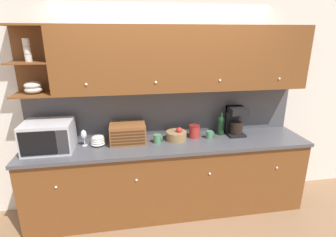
{
  "coord_description": "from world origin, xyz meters",
  "views": [
    {
      "loc": [
        -0.5,
        -3.15,
        2.17
      ],
      "look_at": [
        0.0,
        -0.21,
        1.2
      ],
      "focal_mm": 28.0,
      "sensor_mm": 36.0,
      "label": 1
    }
  ],
  "objects_px": {
    "mug_blue_second": "(210,135)",
    "mug": "(157,139)",
    "coffee_maker": "(236,121)",
    "storage_canister": "(194,131)",
    "microwave": "(49,136)",
    "bowl_stack_on_counter": "(98,141)",
    "wine_glass": "(84,135)",
    "fruit_basket": "(176,135)",
    "wine_bottle": "(221,125)",
    "bread_box": "(128,133)"
  },
  "relations": [
    {
      "from": "storage_canister",
      "to": "mug_blue_second",
      "type": "height_order",
      "value": "storage_canister"
    },
    {
      "from": "fruit_basket",
      "to": "mug_blue_second",
      "type": "xyz_separation_m",
      "value": [
        0.42,
        -0.02,
        -0.01
      ]
    },
    {
      "from": "bowl_stack_on_counter",
      "to": "bread_box",
      "type": "bearing_deg",
      "value": 4.76
    },
    {
      "from": "wine_glass",
      "to": "bowl_stack_on_counter",
      "type": "relative_size",
      "value": 1.12
    },
    {
      "from": "microwave",
      "to": "wine_glass",
      "type": "bearing_deg",
      "value": 9.02
    },
    {
      "from": "mug_blue_second",
      "to": "bowl_stack_on_counter",
      "type": "bearing_deg",
      "value": 179.63
    },
    {
      "from": "bread_box",
      "to": "coffee_maker",
      "type": "bearing_deg",
      "value": 1.39
    },
    {
      "from": "bowl_stack_on_counter",
      "to": "fruit_basket",
      "type": "height_order",
      "value": "fruit_basket"
    },
    {
      "from": "fruit_basket",
      "to": "mug",
      "type": "bearing_deg",
      "value": -168.65
    },
    {
      "from": "coffee_maker",
      "to": "bowl_stack_on_counter",
      "type": "bearing_deg",
      "value": -177.92
    },
    {
      "from": "wine_glass",
      "to": "coffee_maker",
      "type": "bearing_deg",
      "value": 1.57
    },
    {
      "from": "wine_glass",
      "to": "mug",
      "type": "bearing_deg",
      "value": -3.56
    },
    {
      "from": "bowl_stack_on_counter",
      "to": "wine_bottle",
      "type": "distance_m",
      "value": 1.53
    },
    {
      "from": "microwave",
      "to": "bread_box",
      "type": "height_order",
      "value": "microwave"
    },
    {
      "from": "storage_canister",
      "to": "wine_bottle",
      "type": "bearing_deg",
      "value": 6.85
    },
    {
      "from": "fruit_basket",
      "to": "wine_bottle",
      "type": "bearing_deg",
      "value": 8.35
    },
    {
      "from": "microwave",
      "to": "bowl_stack_on_counter",
      "type": "relative_size",
      "value": 3.0
    },
    {
      "from": "bowl_stack_on_counter",
      "to": "fruit_basket",
      "type": "xyz_separation_m",
      "value": [
        0.93,
        0.01,
        0.0
      ]
    },
    {
      "from": "wine_glass",
      "to": "wine_bottle",
      "type": "xyz_separation_m",
      "value": [
        1.68,
        0.08,
        0.0
      ]
    },
    {
      "from": "mug",
      "to": "storage_canister",
      "type": "xyz_separation_m",
      "value": [
        0.48,
        0.09,
        0.03
      ]
    },
    {
      "from": "wine_bottle",
      "to": "fruit_basket",
      "type": "bearing_deg",
      "value": -171.65
    },
    {
      "from": "mug",
      "to": "storage_canister",
      "type": "distance_m",
      "value": 0.49
    },
    {
      "from": "bowl_stack_on_counter",
      "to": "mug_blue_second",
      "type": "height_order",
      "value": "bowl_stack_on_counter"
    },
    {
      "from": "bowl_stack_on_counter",
      "to": "coffee_maker",
      "type": "xyz_separation_m",
      "value": [
        1.71,
        0.06,
        0.13
      ]
    },
    {
      "from": "bread_box",
      "to": "wine_bottle",
      "type": "relative_size",
      "value": 1.43
    },
    {
      "from": "bread_box",
      "to": "mug_blue_second",
      "type": "xyz_separation_m",
      "value": [
        1.0,
        -0.04,
        -0.07
      ]
    },
    {
      "from": "wine_glass",
      "to": "fruit_basket",
      "type": "height_order",
      "value": "wine_glass"
    },
    {
      "from": "mug_blue_second",
      "to": "mug",
      "type": "bearing_deg",
      "value": -177.14
    },
    {
      "from": "microwave",
      "to": "coffee_maker",
      "type": "xyz_separation_m",
      "value": [
        2.22,
        0.11,
        0.02
      ]
    },
    {
      "from": "mug",
      "to": "bread_box",
      "type": "bearing_deg",
      "value": 168.44
    },
    {
      "from": "microwave",
      "to": "coffee_maker",
      "type": "height_order",
      "value": "coffee_maker"
    },
    {
      "from": "bread_box",
      "to": "fruit_basket",
      "type": "bearing_deg",
      "value": -2.17
    },
    {
      "from": "coffee_maker",
      "to": "storage_canister",
      "type": "bearing_deg",
      "value": -178.82
    },
    {
      "from": "mug",
      "to": "wine_glass",
      "type": "bearing_deg",
      "value": 176.44
    },
    {
      "from": "wine_glass",
      "to": "mug_blue_second",
      "type": "bearing_deg",
      "value": -0.75
    },
    {
      "from": "microwave",
      "to": "fruit_basket",
      "type": "xyz_separation_m",
      "value": [
        1.45,
        0.05,
        -0.11
      ]
    },
    {
      "from": "microwave",
      "to": "wine_glass",
      "type": "distance_m",
      "value": 0.37
    },
    {
      "from": "wine_glass",
      "to": "bowl_stack_on_counter",
      "type": "height_order",
      "value": "wine_glass"
    },
    {
      "from": "fruit_basket",
      "to": "bread_box",
      "type": "bearing_deg",
      "value": 177.83
    },
    {
      "from": "fruit_basket",
      "to": "wine_bottle",
      "type": "height_order",
      "value": "wine_bottle"
    },
    {
      "from": "wine_glass",
      "to": "coffee_maker",
      "type": "xyz_separation_m",
      "value": [
        1.86,
        0.05,
        0.06
      ]
    },
    {
      "from": "mug",
      "to": "fruit_basket",
      "type": "xyz_separation_m",
      "value": [
        0.24,
        0.05,
        0.01
      ]
    },
    {
      "from": "mug",
      "to": "coffee_maker",
      "type": "height_order",
      "value": "coffee_maker"
    },
    {
      "from": "bread_box",
      "to": "storage_canister",
      "type": "relative_size",
      "value": 2.62
    },
    {
      "from": "microwave",
      "to": "fruit_basket",
      "type": "distance_m",
      "value": 1.45
    },
    {
      "from": "bowl_stack_on_counter",
      "to": "wine_bottle",
      "type": "height_order",
      "value": "wine_bottle"
    },
    {
      "from": "mug",
      "to": "wine_bottle",
      "type": "xyz_separation_m",
      "value": [
        0.84,
        0.14,
        0.08
      ]
    },
    {
      "from": "fruit_basket",
      "to": "storage_canister",
      "type": "distance_m",
      "value": 0.24
    },
    {
      "from": "storage_canister",
      "to": "mug_blue_second",
      "type": "relative_size",
      "value": 1.62
    },
    {
      "from": "wine_glass",
      "to": "coffee_maker",
      "type": "distance_m",
      "value": 1.86
    }
  ]
}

